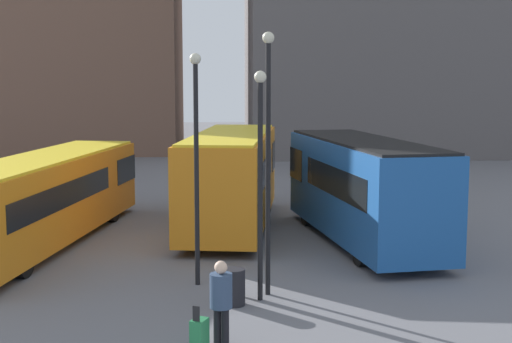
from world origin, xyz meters
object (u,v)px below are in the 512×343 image
at_px(traveler, 221,296).
at_px(bus_2, 362,187).
at_px(lamp_post_0, 196,151).
at_px(lamp_post_1, 260,166).
at_px(lamp_post_2, 268,144).
at_px(suitcase, 199,335).
at_px(bus_0, 44,196).
at_px(bus_1, 232,176).
at_px(trash_bin, 234,287).

bearing_deg(traveler, bus_2, -2.15).
xyz_separation_m(traveler, lamp_post_0, (-0.60, 4.24, 2.39)).
height_order(lamp_post_1, lamp_post_2, lamp_post_2).
relative_size(traveler, suitcase, 1.79).
bearing_deg(bus_0, suitcase, -141.82).
height_order(bus_0, bus_2, bus_2).
height_order(suitcase, lamp_post_0, lamp_post_0).
bearing_deg(bus_1, trash_bin, -173.24).
distance_m(bus_2, lamp_post_2, 6.77).
xyz_separation_m(bus_1, lamp_post_1, (0.55, -8.50, 1.38)).
xyz_separation_m(bus_2, suitcase, (-4.89, -9.21, -1.44)).
height_order(lamp_post_1, trash_bin, lamp_post_1).
height_order(lamp_post_2, trash_bin, lamp_post_2).
height_order(traveler, lamp_post_0, lamp_post_0).
height_order(bus_1, traveler, bus_1).
bearing_deg(lamp_post_2, lamp_post_0, 152.05).
xyz_separation_m(traveler, lamp_post_1, (0.91, 2.90, 2.16)).
relative_size(lamp_post_1, trash_bin, 6.30).
bearing_deg(trash_bin, bus_0, 132.06).
bearing_deg(bus_1, lamp_post_1, -169.06).
height_order(bus_0, lamp_post_1, lamp_post_1).
bearing_deg(lamp_post_1, traveler, -107.48).
relative_size(bus_0, lamp_post_1, 2.30).
bearing_deg(lamp_post_1, trash_bin, -150.88).
relative_size(lamp_post_1, lamp_post_2, 0.86).
height_order(lamp_post_0, trash_bin, lamp_post_0).
distance_m(bus_0, lamp_post_2, 9.06).
bearing_deg(lamp_post_0, suitcase, -87.65).
distance_m(lamp_post_1, trash_bin, 2.84).
bearing_deg(lamp_post_2, suitcase, -112.90).
distance_m(traveler, lamp_post_1, 3.73).
height_order(bus_2, traveler, bus_2).
distance_m(traveler, trash_bin, 2.63).
bearing_deg(traveler, suitcase, 151.06).
bearing_deg(traveler, bus_0, 56.19).
xyz_separation_m(bus_0, lamp_post_2, (6.70, -5.72, 2.12)).
xyz_separation_m(bus_2, lamp_post_0, (-5.08, -4.66, 1.63)).
bearing_deg(lamp_post_1, bus_1, 93.70).
xyz_separation_m(bus_1, traveler, (-0.36, -11.40, -0.78)).
distance_m(lamp_post_0, lamp_post_2, 1.96).
distance_m(bus_2, traveler, 9.99).
xyz_separation_m(bus_2, lamp_post_2, (-3.36, -5.57, 1.87)).
bearing_deg(trash_bin, lamp_post_0, 117.77).
relative_size(suitcase, lamp_post_1, 0.18).
xyz_separation_m(bus_2, traveler, (-4.48, -8.90, -0.76)).
bearing_deg(lamp_post_1, lamp_post_0, 138.37).
bearing_deg(lamp_post_2, bus_2, 58.94).
bearing_deg(bus_0, lamp_post_1, -124.19).
distance_m(bus_0, bus_2, 10.06).
distance_m(bus_1, lamp_post_1, 8.63).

